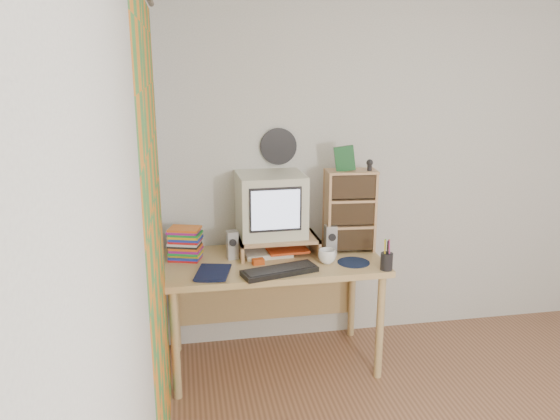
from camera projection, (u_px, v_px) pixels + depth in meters
name	position (u px, v px, depth m)	size (l,w,h in m)	color
back_wall	(405.00, 167.00, 3.93)	(3.50, 3.50, 0.00)	silver
left_wall	(139.00, 273.00, 1.96)	(3.50, 3.50, 0.00)	silver
curtain	(157.00, 254.00, 2.45)	(2.20, 2.20, 0.00)	orange
wall_disc	(278.00, 146.00, 3.70)	(0.25, 0.25, 0.02)	black
desk	(271.00, 275.00, 3.62)	(1.40, 0.70, 0.75)	tan
monitor_riser	(278.00, 240.00, 3.61)	(0.52, 0.30, 0.12)	tan
crt_monitor	(271.00, 205.00, 3.59)	(0.43, 0.43, 0.41)	beige
speaker_left	(232.00, 245.00, 3.52)	(0.07, 0.07, 0.18)	#A5A5A9
speaker_right	(330.00, 240.00, 3.60)	(0.07, 0.07, 0.20)	#A5A5A9
keyboard	(280.00, 271.00, 3.29)	(0.46, 0.15, 0.03)	black
dvd_stack	(185.00, 239.00, 3.49)	(0.19, 0.14, 0.27)	brown
cd_rack	(350.00, 211.00, 3.64)	(0.33, 0.18, 0.55)	tan
mug	(327.00, 256.00, 3.45)	(0.11, 0.11, 0.09)	white
diary	(197.00, 271.00, 3.27)	(0.24, 0.18, 0.05)	#0E1434
mousepad	(354.00, 262.00, 3.47)	(0.20, 0.20, 0.00)	#0F1733
pen_cup	(387.00, 258.00, 3.33)	(0.08, 0.08, 0.15)	black
papers	(274.00, 251.00, 3.62)	(0.31, 0.22, 0.04)	white
red_box	(258.00, 262.00, 3.43)	(0.07, 0.05, 0.04)	#C94715
game_box	(345.00, 159.00, 3.52)	(0.13, 0.03, 0.16)	#164F23
webcam	(370.00, 165.00, 3.54)	(0.04, 0.04, 0.08)	black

